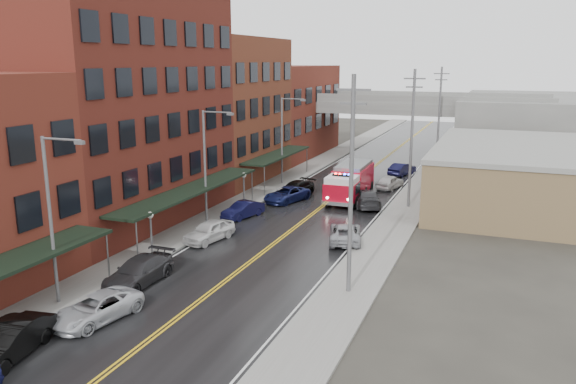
% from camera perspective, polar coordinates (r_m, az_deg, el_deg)
% --- Properties ---
extents(road, '(11.00, 160.00, 0.02)m').
position_cam_1_polar(road, '(47.53, 2.51, -2.25)').
color(road, black).
rests_on(road, ground).
extents(sidewalk_left, '(3.00, 160.00, 0.15)m').
position_cam_1_polar(sidewalk_left, '(50.24, -5.39, -1.37)').
color(sidewalk_left, slate).
rests_on(sidewalk_left, ground).
extents(sidewalk_right, '(3.00, 160.00, 0.15)m').
position_cam_1_polar(sidewalk_right, '(45.80, 11.21, -3.01)').
color(sidewalk_right, slate).
rests_on(sidewalk_right, ground).
extents(curb_left, '(0.30, 160.00, 0.15)m').
position_cam_1_polar(curb_left, '(49.54, -3.68, -1.54)').
color(curb_left, gray).
rests_on(curb_left, ground).
extents(curb_right, '(0.30, 160.00, 0.15)m').
position_cam_1_polar(curb_right, '(46.09, 9.19, -2.82)').
color(curb_right, gray).
rests_on(curb_right, ground).
extents(brick_building_b, '(9.00, 20.00, 18.00)m').
position_cam_1_polar(brick_building_b, '(46.04, -16.37, 8.12)').
color(brick_building_b, '#521815').
rests_on(brick_building_b, ground).
extents(brick_building_c, '(9.00, 15.00, 15.00)m').
position_cam_1_polar(brick_building_c, '(60.94, -6.20, 8.26)').
color(brick_building_c, brown).
rests_on(brick_building_c, ground).
extents(brick_building_far, '(9.00, 20.00, 12.00)m').
position_cam_1_polar(brick_building_far, '(76.98, -0.14, 8.23)').
color(brick_building_far, maroon).
rests_on(brick_building_far, ground).
extents(tan_building, '(14.00, 22.00, 5.00)m').
position_cam_1_polar(tan_building, '(54.40, 22.28, 1.44)').
color(tan_building, olive).
rests_on(tan_building, ground).
extents(right_far_block, '(18.00, 30.00, 8.00)m').
position_cam_1_polar(right_far_block, '(83.94, 23.55, 6.18)').
color(right_far_block, slate).
rests_on(right_far_block, ground).
extents(awning_1, '(2.60, 18.00, 3.09)m').
position_cam_1_polar(awning_1, '(43.69, -9.80, 0.22)').
color(awning_1, black).
rests_on(awning_1, ground).
extents(awning_2, '(2.60, 13.00, 3.09)m').
position_cam_1_polar(awning_2, '(59.08, -1.07, 3.77)').
color(awning_2, black).
rests_on(awning_2, ground).
extents(globe_lamp_1, '(0.44, 0.44, 3.12)m').
position_cam_1_polar(globe_lamp_1, '(37.61, -13.79, -3.15)').
color(globe_lamp_1, '#59595B').
rests_on(globe_lamp_1, ground).
extents(globe_lamp_2, '(0.44, 0.44, 3.12)m').
position_cam_1_polar(globe_lamp_2, '(49.34, -4.51, 1.05)').
color(globe_lamp_2, '#59595B').
rests_on(globe_lamp_2, ground).
extents(street_lamp_0, '(2.64, 0.22, 9.00)m').
position_cam_1_polar(street_lamp_0, '(31.03, -22.73, -1.77)').
color(street_lamp_0, '#59595B').
rests_on(street_lamp_0, ground).
extents(street_lamp_1, '(2.64, 0.22, 9.00)m').
position_cam_1_polar(street_lamp_1, '(43.64, -8.17, 3.21)').
color(street_lamp_1, '#59595B').
rests_on(street_lamp_1, ground).
extents(street_lamp_2, '(2.64, 0.22, 9.00)m').
position_cam_1_polar(street_lamp_2, '(57.95, -0.40, 5.79)').
color(street_lamp_2, '#59595B').
rests_on(street_lamp_2, ground).
extents(utility_pole_0, '(1.80, 0.24, 12.00)m').
position_cam_1_polar(utility_pole_0, '(30.05, 6.43, 0.92)').
color(utility_pole_0, '#59595B').
rests_on(utility_pole_0, ground).
extents(utility_pole_1, '(1.80, 0.24, 12.00)m').
position_cam_1_polar(utility_pole_1, '(49.40, 12.46, 5.50)').
color(utility_pole_1, '#59595B').
rests_on(utility_pole_1, ground).
extents(utility_pole_2, '(1.80, 0.24, 12.00)m').
position_cam_1_polar(utility_pole_2, '(69.12, 15.09, 7.47)').
color(utility_pole_2, '#59595B').
rests_on(utility_pole_2, ground).
extents(overpass, '(40.00, 10.00, 7.50)m').
position_cam_1_polar(overpass, '(77.12, 10.31, 8.02)').
color(overpass, slate).
rests_on(overpass, ground).
extents(fire_truck, '(3.66, 8.78, 3.18)m').
position_cam_1_polar(fire_truck, '(52.56, 6.31, 1.11)').
color(fire_truck, '#AD081B').
rests_on(fire_truck, ground).
extents(parked_car_left_1, '(2.42, 4.93, 1.56)m').
position_cam_1_polar(parked_car_left_1, '(27.94, -26.49, -13.43)').
color(parked_car_left_1, black).
rests_on(parked_car_left_1, ground).
extents(parked_car_left_2, '(3.08, 5.11, 1.33)m').
position_cam_1_polar(parked_car_left_2, '(30.01, -18.88, -11.10)').
color(parked_car_left_2, '#B5B7BE').
rests_on(parked_car_left_2, ground).
extents(parked_car_left_3, '(2.13, 5.19, 1.50)m').
position_cam_1_polar(parked_car_left_3, '(33.93, -14.93, -7.80)').
color(parked_car_left_3, '#28282A').
rests_on(parked_car_left_3, ground).
extents(parked_car_left_4, '(2.59, 4.63, 1.49)m').
position_cam_1_polar(parked_car_left_4, '(40.72, -8.01, -3.94)').
color(parked_car_left_4, silver).
rests_on(parked_car_left_4, ground).
extents(parked_car_left_5, '(2.50, 4.29, 1.34)m').
position_cam_1_polar(parked_car_left_5, '(46.38, -4.59, -1.83)').
color(parked_car_left_5, black).
rests_on(parked_car_left_5, ground).
extents(parked_car_left_6, '(3.69, 5.36, 1.36)m').
position_cam_1_polar(parked_car_left_6, '(51.47, -0.13, -0.26)').
color(parked_car_left_6, '#131A49').
rests_on(parked_car_left_6, ground).
extents(parked_car_left_7, '(3.02, 5.26, 1.44)m').
position_cam_1_polar(parked_car_left_7, '(53.46, 0.73, 0.29)').
color(parked_car_left_7, black).
rests_on(parked_car_left_7, ground).
extents(parked_car_right_0, '(3.36, 5.17, 1.32)m').
position_cam_1_polar(parked_car_right_0, '(40.38, 5.82, -4.15)').
color(parked_car_right_0, '#929499').
rests_on(parked_car_right_0, ground).
extents(parked_car_right_1, '(3.77, 5.71, 1.54)m').
position_cam_1_polar(parked_car_right_1, '(50.29, 8.02, -0.61)').
color(parked_car_right_1, '#2A2A2C').
rests_on(parked_car_right_1, ground).
extents(parked_car_right_2, '(2.54, 4.40, 1.41)m').
position_cam_1_polar(parked_car_right_2, '(57.64, 10.30, 1.01)').
color(parked_car_right_2, '#B6B6B6').
rests_on(parked_car_right_2, ground).
extents(parked_car_right_3, '(2.67, 4.51, 1.40)m').
position_cam_1_polar(parked_car_right_3, '(64.82, 11.51, 2.30)').
color(parked_car_right_3, black).
rests_on(parked_car_right_3, ground).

